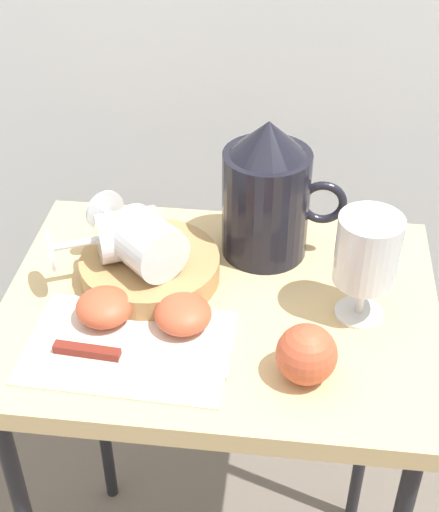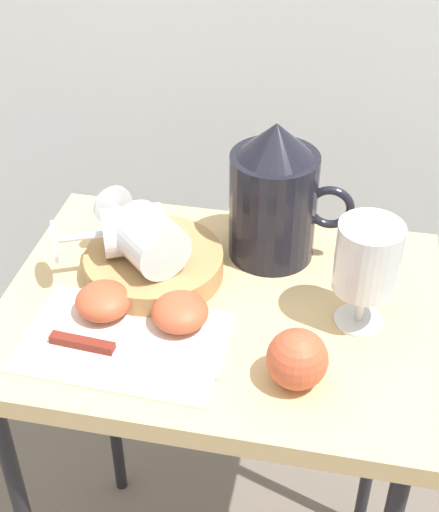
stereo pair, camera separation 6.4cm
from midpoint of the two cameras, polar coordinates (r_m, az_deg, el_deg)
name	(u,v)px [view 2 (the right image)]	position (r m, az deg, el deg)	size (l,w,h in m)	color
table	(220,344)	(1.06, 1.73, -6.76)	(0.59, 0.44, 0.72)	tan
linen_napkin	(124,342)	(0.96, -5.39, -6.59)	(0.26, 0.17, 0.00)	silver
basket_tray	(154,264)	(1.05, -3.29, -0.65)	(0.20, 0.20, 0.04)	#AD8451
pitcher	(274,203)	(1.06, 5.89, 3.99)	(0.18, 0.12, 0.21)	black
wine_glass_upright	(367,265)	(0.94, 13.10, -0.69)	(0.08, 0.08, 0.15)	silver
wine_glass_tipped_near	(149,239)	(1.00, -3.64, 1.28)	(0.16, 0.15, 0.08)	silver
wine_glass_tipped_far	(129,231)	(1.03, -5.18, 1.88)	(0.16, 0.12, 0.07)	silver
apple_half_left	(104,301)	(0.98, -7.03, -3.47)	(0.07, 0.07, 0.04)	#C15133
apple_half_right	(180,312)	(0.96, -1.14, -4.34)	(0.07, 0.07, 0.04)	#C15133
apple_whole	(297,359)	(0.89, 8.02, -7.87)	(0.07, 0.07, 0.07)	#C15133
knife	(108,349)	(0.94, -6.58, -7.13)	(0.22, 0.03, 0.01)	silver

